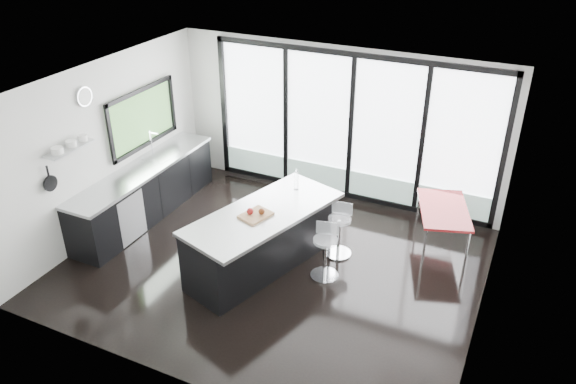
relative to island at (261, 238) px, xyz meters
The scene contains 11 objects.
floor 0.54m from the island, 34.36° to the left, with size 6.00×5.00×0.00m, color black.
ceiling 2.30m from the island, 34.36° to the left, with size 6.00×5.00×0.00m, color white.
wall_back 2.72m from the island, 80.55° to the left, with size 6.00×0.09×2.80m.
wall_front 2.56m from the island, 86.25° to the right, with size 6.00×0.00×2.80m, color silver.
wall_left 3.03m from the island, behind, with size 0.26×5.00×2.80m.
wall_right 3.28m from the island, ahead, with size 0.00×5.00×2.80m, color silver.
counter_cabinets 2.57m from the island, 168.65° to the left, with size 0.69×3.24×1.36m.
island is the anchor object (origin of this frame).
bar_stool_near 0.99m from the island, 10.59° to the left, with size 0.42×0.42×0.66m, color silver.
bar_stool_far 1.25m from the island, 40.63° to the left, with size 0.42×0.42×0.66m, color silver.
red_table 2.91m from the island, 36.89° to the left, with size 0.73×1.27×0.68m, color maroon.
Camera 1 is at (3.18, -6.24, 5.09)m, focal length 35.00 mm.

